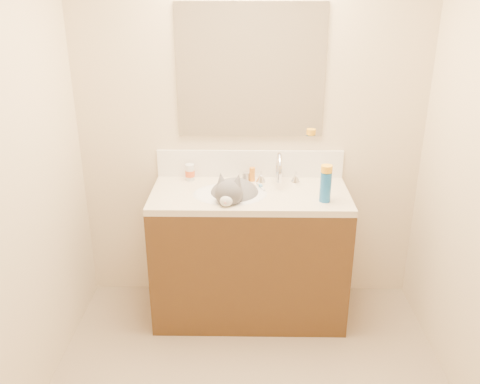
{
  "coord_description": "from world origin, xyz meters",
  "views": [
    {
      "loc": [
        -0.02,
        -1.87,
        2.03
      ],
      "look_at": [
        -0.06,
        0.92,
        0.88
      ],
      "focal_mm": 38.0,
      "sensor_mm": 36.0,
      "label": 1
    }
  ],
  "objects_px": {
    "amber_bottle": "(252,174)",
    "spray_can": "(325,187)",
    "pill_bottle": "(190,172)",
    "vanity_cabinet": "(249,257)",
    "silver_jar": "(246,177)",
    "cat": "(234,197)",
    "faucet": "(279,171)",
    "basin": "(230,204)"
  },
  "relations": [
    {
      "from": "basin",
      "to": "cat",
      "type": "xyz_separation_m",
      "value": [
        0.02,
        0.0,
        0.05
      ]
    },
    {
      "from": "vanity_cabinet",
      "to": "spray_can",
      "type": "xyz_separation_m",
      "value": [
        0.43,
        -0.13,
        0.54
      ]
    },
    {
      "from": "vanity_cabinet",
      "to": "pill_bottle",
      "type": "distance_m",
      "value": 0.66
    },
    {
      "from": "pill_bottle",
      "to": "silver_jar",
      "type": "bearing_deg",
      "value": -1.62
    },
    {
      "from": "silver_jar",
      "to": "cat",
      "type": "bearing_deg",
      "value": -107.69
    },
    {
      "from": "basin",
      "to": "faucet",
      "type": "relative_size",
      "value": 1.61
    },
    {
      "from": "vanity_cabinet",
      "to": "faucet",
      "type": "bearing_deg",
      "value": 37.29
    },
    {
      "from": "spray_can",
      "to": "silver_jar",
      "type": "bearing_deg",
      "value": 145.1
    },
    {
      "from": "basin",
      "to": "faucet",
      "type": "height_order",
      "value": "faucet"
    },
    {
      "from": "cat",
      "to": "pill_bottle",
      "type": "bearing_deg",
      "value": 151.88
    },
    {
      "from": "basin",
      "to": "amber_bottle",
      "type": "bearing_deg",
      "value": 58.26
    },
    {
      "from": "basin",
      "to": "pill_bottle",
      "type": "height_order",
      "value": "pill_bottle"
    },
    {
      "from": "vanity_cabinet",
      "to": "basin",
      "type": "height_order",
      "value": "basin"
    },
    {
      "from": "vanity_cabinet",
      "to": "cat",
      "type": "height_order",
      "value": "cat"
    },
    {
      "from": "vanity_cabinet",
      "to": "spray_can",
      "type": "bearing_deg",
      "value": -17.1
    },
    {
      "from": "pill_bottle",
      "to": "amber_bottle",
      "type": "distance_m",
      "value": 0.4
    },
    {
      "from": "basin",
      "to": "spray_can",
      "type": "height_order",
      "value": "spray_can"
    },
    {
      "from": "vanity_cabinet",
      "to": "pill_bottle",
      "type": "bearing_deg",
      "value": 152.67
    },
    {
      "from": "amber_bottle",
      "to": "spray_can",
      "type": "bearing_deg",
      "value": -37.44
    },
    {
      "from": "basin",
      "to": "amber_bottle",
      "type": "height_order",
      "value": "amber_bottle"
    },
    {
      "from": "faucet",
      "to": "cat",
      "type": "bearing_deg",
      "value": -149.03
    },
    {
      "from": "pill_bottle",
      "to": "silver_jar",
      "type": "distance_m",
      "value": 0.36
    },
    {
      "from": "vanity_cabinet",
      "to": "spray_can",
      "type": "height_order",
      "value": "spray_can"
    },
    {
      "from": "basin",
      "to": "silver_jar",
      "type": "relative_size",
      "value": 8.2
    },
    {
      "from": "vanity_cabinet",
      "to": "pill_bottle",
      "type": "xyz_separation_m",
      "value": [
        -0.38,
        0.2,
        0.5
      ]
    },
    {
      "from": "spray_can",
      "to": "faucet",
      "type": "bearing_deg",
      "value": 133.12
    },
    {
      "from": "basin",
      "to": "silver_jar",
      "type": "height_order",
      "value": "silver_jar"
    },
    {
      "from": "faucet",
      "to": "silver_jar",
      "type": "distance_m",
      "value": 0.22
    },
    {
      "from": "basin",
      "to": "amber_bottle",
      "type": "distance_m",
      "value": 0.28
    },
    {
      "from": "cat",
      "to": "pill_bottle",
      "type": "relative_size",
      "value": 4.38
    },
    {
      "from": "vanity_cabinet",
      "to": "amber_bottle",
      "type": "bearing_deg",
      "value": 85.59
    },
    {
      "from": "cat",
      "to": "vanity_cabinet",
      "type": "bearing_deg",
      "value": 27.27
    },
    {
      "from": "vanity_cabinet",
      "to": "basin",
      "type": "bearing_deg",
      "value": -165.96
    },
    {
      "from": "faucet",
      "to": "silver_jar",
      "type": "xyz_separation_m",
      "value": [
        -0.21,
        0.05,
        -0.06
      ]
    },
    {
      "from": "spray_can",
      "to": "pill_bottle",
      "type": "bearing_deg",
      "value": 157.9
    },
    {
      "from": "faucet",
      "to": "pill_bottle",
      "type": "xyz_separation_m",
      "value": [
        -0.56,
        0.06,
        -0.03
      ]
    },
    {
      "from": "cat",
      "to": "spray_can",
      "type": "height_order",
      "value": "cat"
    },
    {
      "from": "amber_bottle",
      "to": "spray_can",
      "type": "distance_m",
      "value": 0.53
    },
    {
      "from": "basin",
      "to": "faucet",
      "type": "bearing_deg",
      "value": 29.12
    },
    {
      "from": "amber_bottle",
      "to": "spray_can",
      "type": "height_order",
      "value": "spray_can"
    },
    {
      "from": "basin",
      "to": "pill_bottle",
      "type": "relative_size",
      "value": 4.28
    },
    {
      "from": "faucet",
      "to": "basin",
      "type": "bearing_deg",
      "value": -150.88
    }
  ]
}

